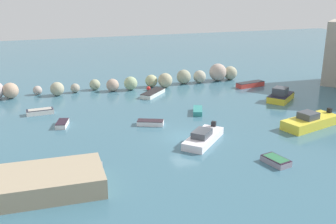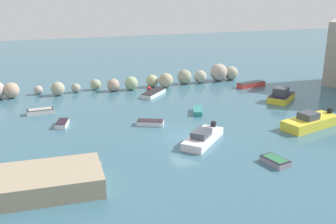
{
  "view_description": "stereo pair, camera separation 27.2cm",
  "coord_description": "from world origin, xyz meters",
  "views": [
    {
      "loc": [
        -13.14,
        -33.76,
        14.22
      ],
      "look_at": [
        0.0,
        5.14,
        1.0
      ],
      "focal_mm": 42.44,
      "sensor_mm": 36.0,
      "label": 1
    },
    {
      "loc": [
        -12.88,
        -33.85,
        14.22
      ],
      "look_at": [
        0.0,
        5.14,
        1.0
      ],
      "focal_mm": 42.44,
      "sensor_mm": 36.0,
      "label": 2
    }
  ],
  "objects": [
    {
      "name": "stone_dock",
      "position": [
        -13.71,
        -6.77,
        0.75
      ],
      "size": [
        9.17,
        5.12,
        1.5
      ],
      "primitive_type": "cube",
      "rotation": [
        0.0,
        0.0,
        -0.03
      ],
      "color": "tan",
      "rests_on": "ground"
    },
    {
      "name": "moored_boat_11",
      "position": [
        -11.11,
        7.04,
        0.27
      ],
      "size": [
        1.63,
        2.51,
        0.54
      ],
      "rotation": [
        0.0,
        0.0,
        1.3
      ],
      "color": "white",
      "rests_on": "cove_water"
    },
    {
      "name": "moored_boat_9",
      "position": [
        5.0,
        -8.11,
        0.29
      ],
      "size": [
        1.8,
        2.58,
        0.54
      ],
      "rotation": [
        0.0,
        0.0,
        4.93
      ],
      "color": "gray",
      "rests_on": "cove_water"
    },
    {
      "name": "channel_buoy",
      "position": [
        1.59,
        18.44,
        0.29
      ],
      "size": [
        0.58,
        0.58,
        0.58
      ],
      "primitive_type": "sphere",
      "color": "red",
      "rests_on": "cove_water"
    },
    {
      "name": "moored_boat_5",
      "position": [
        13.44,
        -1.46,
        0.59
      ],
      "size": [
        7.01,
        4.05,
        1.68
      ],
      "rotation": [
        0.0,
        0.0,
        3.41
      ],
      "color": "yellow",
      "rests_on": "cove_water"
    },
    {
      "name": "moored_boat_1",
      "position": [
        4.14,
        6.62,
        0.27
      ],
      "size": [
        2.01,
        2.93,
        0.54
      ],
      "rotation": [
        0.0,
        0.0,
        4.31
      ],
      "color": "teal",
      "rests_on": "cove_water"
    },
    {
      "name": "moored_boat_3",
      "position": [
        -2.22,
        4.41,
        0.26
      ],
      "size": [
        3.01,
        2.14,
        0.53
      ],
      "rotation": [
        0.0,
        0.0,
        5.88
      ],
      "color": "white",
      "rests_on": "cove_water"
    },
    {
      "name": "moored_boat_6",
      "position": [
        16.19,
        7.99,
        0.65
      ],
      "size": [
        4.87,
        4.57,
        1.81
      ],
      "rotation": [
        0.0,
        0.0,
        3.83
      ],
      "color": "yellow",
      "rests_on": "cove_water"
    },
    {
      "name": "moored_boat_2",
      "position": [
        -10.4,
        -4.16,
        0.3
      ],
      "size": [
        3.24,
        2.1,
        0.62
      ],
      "rotation": [
        0.0,
        0.0,
        5.92
      ],
      "color": "gray",
      "rests_on": "cove_water"
    },
    {
      "name": "moored_boat_0",
      "position": [
        -13.2,
        12.03,
        0.32
      ],
      "size": [
        3.09,
        1.34,
        0.61
      ],
      "rotation": [
        0.0,
        0.0,
        0.06
      ],
      "color": "silver",
      "rests_on": "cove_water"
    },
    {
      "name": "rock_breakwater",
      "position": [
        0.48,
        20.27,
        1.05
      ],
      "size": [
        36.3,
        3.8,
        2.65
      ],
      "color": "#AA9B9A",
      "rests_on": "ground"
    },
    {
      "name": "moored_boat_8",
      "position": [
        1.16,
        -1.81,
        0.47
      ],
      "size": [
        5.5,
        5.49,
        1.31
      ],
      "rotation": [
        0.0,
        0.0,
        3.92
      ],
      "color": "white",
      "rests_on": "cove_water"
    },
    {
      "name": "moored_boat_7",
      "position": [
        1.41,
        15.67,
        0.29
      ],
      "size": [
        4.21,
        4.32,
        0.58
      ],
      "rotation": [
        0.0,
        0.0,
        0.81
      ],
      "color": "silver",
      "rests_on": "cove_water"
    },
    {
      "name": "cove_water",
      "position": [
        0.0,
        0.0,
        0.0
      ],
      "size": [
        160.0,
        160.0,
        0.0
      ],
      "primitive_type": "plane",
      "color": "#3C687B",
      "rests_on": "ground"
    },
    {
      "name": "moored_boat_4",
      "position": [
        16.24,
        15.69,
        0.35
      ],
      "size": [
        4.5,
        2.07,
        0.71
      ],
      "rotation": [
        0.0,
        0.0,
        3.33
      ],
      "color": "#CE3D36",
      "rests_on": "cove_water"
    }
  ]
}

